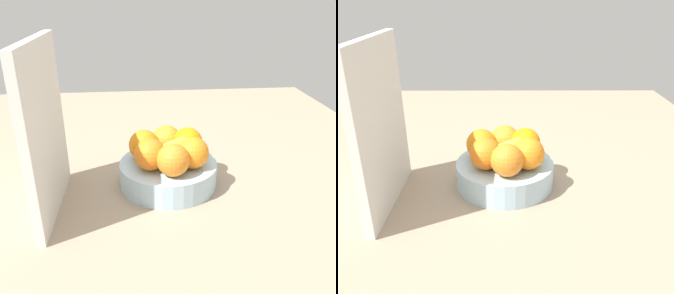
% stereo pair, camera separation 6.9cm
% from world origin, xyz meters
% --- Properties ---
extents(ground_plane, '(1.80, 1.40, 0.03)m').
position_xyz_m(ground_plane, '(0.00, 0.00, -0.01)').
color(ground_plane, gray).
extents(fruit_bowl, '(0.23, 0.23, 0.06)m').
position_xyz_m(fruit_bowl, '(0.03, 0.00, 0.03)').
color(fruit_bowl, '#A7C8DD').
rests_on(fruit_bowl, ground_plane).
extents(orange_front_left, '(0.07, 0.07, 0.07)m').
position_xyz_m(orange_front_left, '(0.05, 0.06, 0.10)').
color(orange_front_left, orange).
rests_on(orange_front_left, fruit_bowl).
extents(orange_front_right, '(0.07, 0.07, 0.07)m').
position_xyz_m(orange_front_right, '(-0.00, 0.04, 0.10)').
color(orange_front_right, orange).
rests_on(orange_front_right, fruit_bowl).
extents(orange_center, '(0.07, 0.07, 0.07)m').
position_xyz_m(orange_center, '(-0.03, -0.01, 0.10)').
color(orange_center, orange).
rests_on(orange_center, fruit_bowl).
extents(orange_back_left, '(0.07, 0.07, 0.07)m').
position_xyz_m(orange_back_left, '(0.00, -0.05, 0.10)').
color(orange_back_left, orange).
rests_on(orange_back_left, fruit_bowl).
extents(orange_back_right, '(0.07, 0.07, 0.07)m').
position_xyz_m(orange_back_right, '(0.06, -0.05, 0.10)').
color(orange_back_right, orange).
rests_on(orange_back_right, fruit_bowl).
extents(orange_top_stack, '(0.07, 0.07, 0.07)m').
position_xyz_m(orange_top_stack, '(0.08, 0.00, 0.10)').
color(orange_top_stack, orange).
rests_on(orange_top_stack, fruit_bowl).
extents(banana_bunch, '(0.14, 0.17, 0.06)m').
position_xyz_m(banana_bunch, '(0.02, -0.02, 0.09)').
color(banana_bunch, yellow).
rests_on(banana_bunch, fruit_bowl).
extents(cutting_board, '(0.28, 0.02, 0.36)m').
position_xyz_m(cutting_board, '(-0.04, 0.26, 0.18)').
color(cutting_board, silver).
rests_on(cutting_board, ground_plane).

